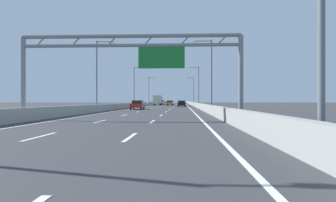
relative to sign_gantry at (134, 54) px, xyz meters
The scene contains 54 objects.
ground_plane 76.96m from the sign_gantry, 90.22° to the left, with size 260.00×260.00×0.00m, color #38383A.
lane_dash_left_1 11.93m from the sign_gantry, 101.11° to the right, with size 0.16×3.00×0.01m, color white.
lane_dash_left_2 5.55m from the sign_gantry, 141.05° to the right, with size 0.16×3.00×0.01m, color white.
lane_dash_left_3 9.01m from the sign_gantry, 106.04° to the left, with size 0.16×3.00×0.01m, color white.
lane_dash_left_4 17.14m from the sign_gantry, 97.34° to the left, with size 0.16×3.00×0.01m, color white.
lane_dash_left_5 25.85m from the sign_gantry, 94.74° to the left, with size 0.16×3.00×0.01m, color white.
lane_dash_left_6 34.71m from the sign_gantry, 93.50° to the left, with size 0.16×3.00×0.01m, color white.
lane_dash_left_7 43.62m from the sign_gantry, 92.78° to the left, with size 0.16×3.00×0.01m, color white.
lane_dash_left_8 52.57m from the sign_gantry, 92.30° to the left, with size 0.16×3.00×0.01m, color white.
lane_dash_left_9 61.53m from the sign_gantry, 91.96° to the left, with size 0.16×3.00×0.01m, color white.
lane_dash_left_10 70.50m from the sign_gantry, 91.71° to the left, with size 0.16×3.00×0.01m, color white.
lane_dash_left_11 79.48m from the sign_gantry, 91.52° to the left, with size 0.16×3.00×0.01m, color white.
lane_dash_left_12 88.46m from the sign_gantry, 91.36° to the left, with size 0.16×3.00×0.01m, color white.
lane_dash_left_13 97.45m from the sign_gantry, 91.24° to the left, with size 0.16×3.00×0.01m, color white.
lane_dash_left_14 106.43m from the sign_gantry, 91.13° to the left, with size 0.16×3.00×0.01m, color white.
lane_dash_left_15 115.42m from the sign_gantry, 91.04° to the left, with size 0.16×3.00×0.01m, color white.
lane_dash_left_16 124.41m from the sign_gantry, 90.97° to the left, with size 0.16×3.00×0.01m, color white.
lane_dash_left_17 133.41m from the sign_gantry, 90.90° to the left, with size 0.16×3.00×0.01m, color white.
lane_dash_right_1 11.84m from the sign_gantry, 82.02° to the right, with size 0.16×3.00×0.01m, color white.
lane_dash_right_2 5.35m from the sign_gantry, 48.53° to the right, with size 0.16×3.00×0.01m, color white.
lane_dash_right_3 8.89m from the sign_gantry, 78.39° to the left, with size 0.16×3.00×0.01m, color white.
lane_dash_right_4 17.07m from the sign_gantry, 84.74° to the left, with size 0.16×3.00×0.01m, color white.
lane_dash_right_5 25.81m from the sign_gantry, 86.61° to the left, with size 0.16×3.00×0.01m, color white.
lane_dash_right_6 34.68m from the sign_gantry, 87.50° to the left, with size 0.16×3.00×0.01m, color white.
lane_dash_right_7 43.60m from the sign_gantry, 88.02° to the left, with size 0.16×3.00×0.01m, color white.
lane_dash_right_8 52.55m from the sign_gantry, 88.36° to the left, with size 0.16×3.00×0.01m, color white.
lane_dash_right_9 61.51m from the sign_gantry, 88.60° to the left, with size 0.16×3.00×0.01m, color white.
lane_dash_right_10 70.49m from the sign_gantry, 88.78° to the left, with size 0.16×3.00×0.01m, color white.
lane_dash_right_11 79.46m from the sign_gantry, 88.92° to the left, with size 0.16×3.00×0.01m, color white.
lane_dash_right_12 88.45m from the sign_gantry, 89.03° to the left, with size 0.16×3.00×0.01m, color white.
lane_dash_right_13 97.43m from the sign_gantry, 89.12° to the left, with size 0.16×3.00×0.01m, color white.
lane_dash_right_14 106.42m from the sign_gantry, 89.19° to the left, with size 0.16×3.00×0.01m, color white.
lane_dash_right_15 115.41m from the sign_gantry, 89.25° to the left, with size 0.16×3.00×0.01m, color white.
lane_dash_right_16 124.41m from the sign_gantry, 89.31° to the left, with size 0.16×3.00×0.01m, color white.
lane_dash_right_17 133.40m from the sign_gantry, 89.36° to the left, with size 0.16×3.00×0.01m, color white.
edge_line_left 65.22m from the sign_gantry, 94.90° to the left, with size 0.16×176.00×0.01m, color white.
edge_line_right 65.17m from the sign_gantry, 85.63° to the left, with size 0.16×176.00×0.01m, color white.
barrier_left 87.21m from the sign_gantry, 94.74° to the left, with size 0.45×220.00×0.95m.
barrier_right 87.16m from the sign_gantry, 85.65° to the left, with size 0.45×220.00×0.95m.
sign_gantry is the anchor object (origin of this frame).
streetlamp_left_mid 20.25m from the sign_gantry, 112.56° to the left, with size 2.58×0.28×9.50m.
streetlamp_right_mid 20.03m from the sign_gantry, 69.03° to the left, with size 2.58×0.28×9.50m.
streetlamp_left_far 51.91m from the sign_gantry, 98.60° to the left, with size 2.58×0.28×9.50m.
streetlamp_right_far 51.83m from the sign_gantry, 82.05° to the left, with size 2.58×0.28×9.50m.
streetlamp_left_distant 84.32m from the sign_gantry, 95.28° to the left, with size 2.58×0.28×9.50m.
streetlamp_right_distant 84.26m from the sign_gantry, 85.12° to the left, with size 2.58×0.28×9.50m.
blue_car 63.31m from the sign_gantry, 86.91° to the left, with size 1.72×4.24×1.44m.
red_car 27.92m from the sign_gantry, 97.74° to the left, with size 1.86×4.31×1.45m.
green_car 107.84m from the sign_gantry, 88.22° to the left, with size 1.72×4.44×1.45m.
white_car 80.77m from the sign_gantry, 90.22° to the left, with size 1.89×4.29×1.45m.
orange_car 72.09m from the sign_gantry, 90.26° to the left, with size 1.82×4.57×1.42m.
black_car 50.96m from the sign_gantry, 86.18° to the left, with size 1.89×4.38×1.42m.
silver_car 87.55m from the sign_gantry, 92.52° to the left, with size 1.82×4.45×1.56m.
box_truck 73.19m from the sign_gantry, 93.18° to the left, with size 2.35×7.83×3.01m.
Camera 1 is at (3.83, 0.41, 1.43)m, focal length 33.34 mm.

